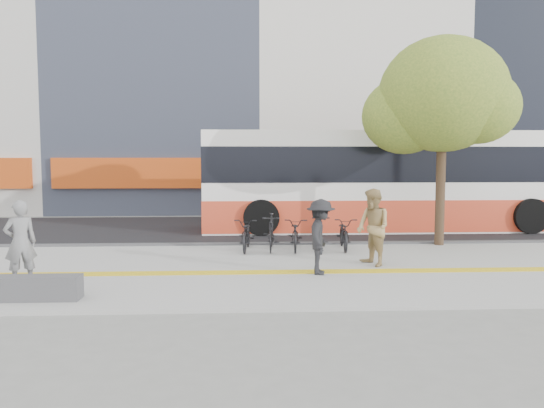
{
  "coord_description": "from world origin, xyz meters",
  "views": [
    {
      "loc": [
        1.29,
        -11.43,
        2.76
      ],
      "look_at": [
        1.97,
        2.0,
        1.58
      ],
      "focal_mm": 35.98,
      "sensor_mm": 36.0,
      "label": 1
    }
  ],
  "objects_px": {
    "street_tree": "(441,98)",
    "pedestrian_tan": "(373,227)",
    "bus": "(387,184)",
    "seated_woman": "(20,243)",
    "bench": "(37,288)",
    "pedestrian_dark": "(321,237)"
  },
  "relations": [
    {
      "from": "street_tree",
      "to": "pedestrian_tan",
      "type": "relative_size",
      "value": 3.33
    },
    {
      "from": "bus",
      "to": "pedestrian_tan",
      "type": "distance_m",
      "value": 7.2
    },
    {
      "from": "seated_woman",
      "to": "pedestrian_tan",
      "type": "relative_size",
      "value": 0.93
    },
    {
      "from": "bus",
      "to": "seated_woman",
      "type": "height_order",
      "value": "bus"
    },
    {
      "from": "pedestrian_tan",
      "to": "street_tree",
      "type": "bearing_deg",
      "value": 117.91
    },
    {
      "from": "bench",
      "to": "pedestrian_tan",
      "type": "height_order",
      "value": "pedestrian_tan"
    },
    {
      "from": "bench",
      "to": "street_tree",
      "type": "height_order",
      "value": "street_tree"
    },
    {
      "from": "bus",
      "to": "pedestrian_dark",
      "type": "relative_size",
      "value": 7.88
    },
    {
      "from": "bench",
      "to": "seated_woman",
      "type": "height_order",
      "value": "seated_woman"
    },
    {
      "from": "pedestrian_tan",
      "to": "bench",
      "type": "bearing_deg",
      "value": -88.86
    },
    {
      "from": "bench",
      "to": "pedestrian_tan",
      "type": "xyz_separation_m",
      "value": [
        7.04,
        2.87,
        0.72
      ]
    },
    {
      "from": "street_tree",
      "to": "seated_woman",
      "type": "distance_m",
      "value": 12.12
    },
    {
      "from": "bench",
      "to": "bus",
      "type": "xyz_separation_m",
      "value": [
        9.19,
        9.7,
        1.45
      ]
    },
    {
      "from": "bus",
      "to": "pedestrian_dark",
      "type": "height_order",
      "value": "bus"
    },
    {
      "from": "pedestrian_dark",
      "to": "bench",
      "type": "bearing_deg",
      "value": 120.64
    },
    {
      "from": "bus",
      "to": "pedestrian_tan",
      "type": "xyz_separation_m",
      "value": [
        -2.15,
        -6.83,
        -0.73
      ]
    },
    {
      "from": "bus",
      "to": "seated_woman",
      "type": "relative_size",
      "value": 7.65
    },
    {
      "from": "bus",
      "to": "street_tree",
      "type": "bearing_deg",
      "value": -80.84
    },
    {
      "from": "bus",
      "to": "seated_woman",
      "type": "bearing_deg",
      "value": -139.89
    },
    {
      "from": "bench",
      "to": "pedestrian_dark",
      "type": "xyz_separation_m",
      "value": [
        5.62,
        1.97,
        0.63
      ]
    },
    {
      "from": "seated_woman",
      "to": "pedestrian_tan",
      "type": "bearing_deg",
      "value": 161.09
    },
    {
      "from": "bench",
      "to": "bus",
      "type": "relative_size",
      "value": 0.12
    }
  ]
}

